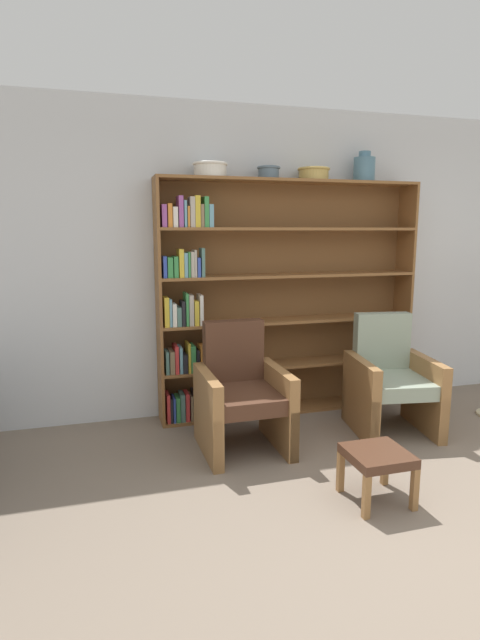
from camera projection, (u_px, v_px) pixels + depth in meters
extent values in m
plane|color=#7A6B5B|center=(455.00, 550.00, 2.64)|extent=(24.00, 24.00, 0.00)
cube|color=silver|center=(291.00, 262.00, 4.68)|extent=(12.00, 0.06, 2.75)
cube|color=brown|center=(159.00, 304.00, 4.22)|extent=(0.02, 0.30, 2.10)
cube|color=brown|center=(403.00, 295.00, 4.86)|extent=(0.02, 0.30, 2.10)
cube|color=brown|center=(292.00, 181.00, 4.35)|extent=(2.35, 0.30, 0.03)
cube|color=brown|center=(288.00, 408.00, 4.72)|extent=(2.35, 0.30, 0.03)
cube|color=brown|center=(284.00, 297.00, 4.67)|extent=(2.35, 0.01, 2.10)
cube|color=red|center=(168.00, 407.00, 4.35)|extent=(0.03, 0.17, 0.25)
cube|color=black|center=(171.00, 409.00, 4.34)|extent=(0.02, 0.14, 0.21)
cube|color=#334CB2|center=(174.00, 408.00, 4.36)|extent=(0.02, 0.16, 0.22)
cube|color=#388C47|center=(177.00, 408.00, 4.37)|extent=(0.03, 0.16, 0.22)
cube|color=#4C756B|center=(182.00, 406.00, 4.38)|extent=(0.04, 0.17, 0.25)
cube|color=red|center=(187.00, 406.00, 4.38)|extent=(0.03, 0.15, 0.25)
cube|color=#7F6B4C|center=(190.00, 406.00, 4.41)|extent=(0.02, 0.18, 0.22)
cube|color=black|center=(195.00, 404.00, 4.42)|extent=(0.04, 0.19, 0.25)
cube|color=#4C756B|center=(200.00, 408.00, 4.42)|extent=(0.03, 0.15, 0.19)
cube|color=black|center=(204.00, 408.00, 4.45)|extent=(0.04, 0.18, 0.16)
cube|color=brown|center=(288.00, 363.00, 4.64)|extent=(2.35, 0.30, 0.03)
cube|color=#4C756B|center=(167.00, 362.00, 4.27)|extent=(0.03, 0.16, 0.20)
cube|color=#7F6B4C|center=(171.00, 361.00, 4.30)|extent=(0.04, 0.19, 0.20)
cube|color=red|center=(176.00, 358.00, 4.30)|extent=(0.03, 0.19, 0.24)
cube|color=#669EB2|center=(180.00, 359.00, 4.30)|extent=(0.03, 0.17, 0.23)
cube|color=black|center=(184.00, 363.00, 4.31)|extent=(0.04, 0.15, 0.16)
cube|color=gold|center=(188.00, 357.00, 4.33)|extent=(0.02, 0.19, 0.25)
cube|color=#388C47|center=(192.00, 358.00, 4.34)|extent=(0.04, 0.19, 0.23)
cube|color=black|center=(197.00, 360.00, 4.34)|extent=(0.03, 0.16, 0.19)
cube|color=orange|center=(201.00, 358.00, 4.35)|extent=(0.04, 0.15, 0.23)
cube|color=red|center=(206.00, 359.00, 4.34)|extent=(0.02, 0.13, 0.21)
cube|color=red|center=(208.00, 359.00, 4.37)|extent=(0.02, 0.16, 0.19)
cube|color=#B2A899|center=(212.00, 356.00, 4.36)|extent=(0.04, 0.13, 0.26)
cube|color=white|center=(217.00, 360.00, 4.37)|extent=(0.03, 0.12, 0.17)
cube|color=#334CB2|center=(219.00, 356.00, 4.41)|extent=(0.02, 0.20, 0.23)
cube|color=#334CB2|center=(224.00, 356.00, 4.40)|extent=(0.04, 0.16, 0.23)
cube|color=gold|center=(228.00, 356.00, 4.42)|extent=(0.03, 0.16, 0.22)
cube|color=brown|center=(289.00, 320.00, 4.57)|extent=(2.35, 0.30, 0.02)
cube|color=gold|center=(166.00, 312.00, 4.19)|extent=(0.04, 0.16, 0.25)
cube|color=#669EB2|center=(170.00, 313.00, 4.18)|extent=(0.02, 0.12, 0.23)
cube|color=white|center=(174.00, 315.00, 4.21)|extent=(0.03, 0.15, 0.19)
cube|color=#4C756B|center=(178.00, 316.00, 4.23)|extent=(0.04, 0.16, 0.16)
cube|color=black|center=(183.00, 313.00, 4.23)|extent=(0.03, 0.15, 0.21)
cube|color=#388C47|center=(186.00, 309.00, 4.24)|extent=(0.02, 0.17, 0.28)
cube|color=#B2A899|center=(190.00, 310.00, 4.23)|extent=(0.04, 0.13, 0.26)
cube|color=gold|center=(196.00, 313.00, 4.25)|extent=(0.04, 0.12, 0.21)
cube|color=white|center=(200.00, 309.00, 4.27)|extent=(0.03, 0.16, 0.26)
cube|color=brown|center=(290.00, 275.00, 4.50)|extent=(2.35, 0.30, 0.02)
cube|color=#334CB2|center=(164.00, 267.00, 4.11)|extent=(0.03, 0.14, 0.18)
cube|color=#388C47|center=(169.00, 267.00, 4.15)|extent=(0.04, 0.19, 0.17)
cube|color=#388C47|center=(175.00, 267.00, 4.16)|extent=(0.04, 0.18, 0.17)
cube|color=gold|center=(180.00, 263.00, 4.16)|extent=(0.04, 0.16, 0.23)
cube|color=#669EB2|center=(185.00, 265.00, 4.17)|extent=(0.03, 0.16, 0.20)
cube|color=#388C47|center=(188.00, 265.00, 4.17)|extent=(0.02, 0.15, 0.21)
cube|color=#B2A899|center=(191.00, 264.00, 4.20)|extent=(0.03, 0.18, 0.21)
cube|color=#B2A899|center=(194.00, 263.00, 4.19)|extent=(0.02, 0.15, 0.23)
cube|color=#334CB2|center=(198.00, 267.00, 4.19)|extent=(0.03, 0.12, 0.16)
cube|color=#4C756B|center=(202.00, 262.00, 4.19)|extent=(0.03, 0.12, 0.24)
cube|color=brown|center=(291.00, 229.00, 4.43)|extent=(2.35, 0.30, 0.02)
cube|color=#994C99|center=(163.00, 216.00, 4.07)|extent=(0.04, 0.19, 0.18)
cube|color=orange|center=(169.00, 216.00, 4.05)|extent=(0.04, 0.13, 0.19)
cube|color=white|center=(174.00, 217.00, 4.08)|extent=(0.04, 0.16, 0.16)
cube|color=#994C99|center=(180.00, 212.00, 4.08)|extent=(0.04, 0.16, 0.25)
cube|color=#669EB2|center=(184.00, 214.00, 4.11)|extent=(0.02, 0.19, 0.22)
cube|color=orange|center=(188.00, 217.00, 4.10)|extent=(0.02, 0.14, 0.17)
cube|color=#B2A899|center=(191.00, 212.00, 4.10)|extent=(0.04, 0.13, 0.25)
cube|color=gold|center=(196.00, 212.00, 4.13)|extent=(0.04, 0.18, 0.25)
cube|color=#7F6B4C|center=(200.00, 216.00, 4.16)|extent=(0.03, 0.20, 0.19)
cube|color=#388C47|center=(205.00, 212.00, 4.14)|extent=(0.04, 0.16, 0.25)
cube|color=#669EB2|center=(209.00, 216.00, 4.17)|extent=(0.04, 0.18, 0.19)
cylinder|color=silver|center=(210.00, 170.00, 4.14)|extent=(0.27, 0.27, 0.11)
torus|color=silver|center=(210.00, 164.00, 4.14)|extent=(0.29, 0.29, 0.02)
cylinder|color=slate|center=(269.00, 173.00, 4.28)|extent=(0.18, 0.18, 0.10)
torus|color=slate|center=(269.00, 168.00, 4.28)|extent=(0.20, 0.20, 0.02)
cylinder|color=tan|center=(314.00, 174.00, 4.40)|extent=(0.26, 0.26, 0.10)
torus|color=tan|center=(314.00, 169.00, 4.39)|extent=(0.29, 0.29, 0.02)
cylinder|color=slate|center=(364.00, 170.00, 4.52)|extent=(0.19, 0.19, 0.21)
cylinder|color=slate|center=(365.00, 154.00, 4.50)|extent=(0.11, 0.11, 0.05)
cube|color=olive|center=(293.00, 437.00, 3.62)|extent=(0.07, 0.07, 0.39)
cube|color=olive|center=(217.00, 446.00, 3.46)|extent=(0.07, 0.07, 0.39)
cube|color=olive|center=(265.00, 408.00, 4.19)|extent=(0.07, 0.07, 0.39)
cube|color=olive|center=(199.00, 415.00, 4.04)|extent=(0.07, 0.07, 0.39)
cube|color=#4C2D1E|center=(243.00, 398.00, 3.79)|extent=(0.49, 0.64, 0.12)
cube|color=#4C2D1E|center=(233.00, 352.00, 4.00)|extent=(0.48, 0.12, 0.52)
cube|color=olive|center=(278.00, 407.00, 3.88)|extent=(0.09, 0.68, 0.63)
cube|color=olive|center=(208.00, 414.00, 3.73)|extent=(0.09, 0.68, 0.63)
cube|color=olive|center=(443.00, 421.00, 3.91)|extent=(0.08, 0.08, 0.39)
cube|color=olive|center=(373.00, 424.00, 3.85)|extent=(0.08, 0.08, 0.39)
cube|color=olive|center=(408.00, 396.00, 4.51)|extent=(0.08, 0.08, 0.39)
cube|color=olive|center=(347.00, 398.00, 4.44)|extent=(0.08, 0.08, 0.39)
cube|color=gray|center=(393.00, 383.00, 4.14)|extent=(0.57, 0.71, 0.12)
cube|color=gray|center=(382.00, 342.00, 4.36)|extent=(0.49, 0.19, 0.52)
cube|color=olive|center=(424.00, 394.00, 4.19)|extent=(0.18, 0.68, 0.63)
cube|color=olive|center=(360.00, 397.00, 4.12)|extent=(0.18, 0.68, 0.63)
cube|color=olive|center=(340.00, 472.00, 3.22)|extent=(0.04, 0.04, 0.27)
cube|color=olive|center=(385.00, 465.00, 3.31)|extent=(0.04, 0.04, 0.27)
cube|color=olive|center=(366.00, 497.00, 2.91)|extent=(0.04, 0.04, 0.27)
cube|color=olive|center=(415.00, 489.00, 3.00)|extent=(0.04, 0.04, 0.27)
cube|color=#4C2D1E|center=(377.00, 455.00, 3.08)|extent=(0.37, 0.37, 0.06)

